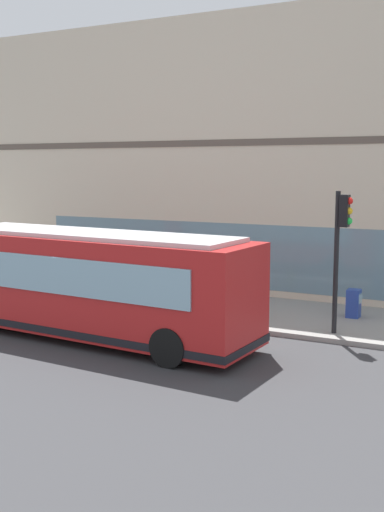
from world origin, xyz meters
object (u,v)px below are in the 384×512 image
object	(u,v)px
city_bus_nearside	(90,285)
traffic_light_near_corner	(341,235)
pedestrian_near_hydrant	(60,274)
pedestrian_near_building_entrance	(23,262)
pedestrian_walking_along_curb	(124,274)
fire_hydrant	(246,298)
newspaper_vending_box	(354,303)

from	to	relation	value
city_bus_nearside	traffic_light_near_corner	bearing A→B (deg)	-63.31
pedestrian_near_hydrant	pedestrian_near_building_entrance	size ratio (longest dim) A/B	0.91
pedestrian_walking_along_curb	fire_hydrant	bearing A→B (deg)	-77.03
pedestrian_walking_along_curb	pedestrian_near_building_entrance	size ratio (longest dim) A/B	0.99
traffic_light_near_corner	pedestrian_near_hydrant	world-z (taller)	traffic_light_near_corner
traffic_light_near_corner	pedestrian_near_building_entrance	xyz separation A→B (m)	(1.27, 12.92, -1.82)
city_bus_nearside	pedestrian_near_building_entrance	distance (m)	7.95
city_bus_nearside	pedestrian_walking_along_curb	world-z (taller)	city_bus_nearside
city_bus_nearside	pedestrian_walking_along_curb	size ratio (longest dim) A/B	5.85
fire_hydrant	newspaper_vending_box	world-z (taller)	newspaper_vending_box
pedestrian_near_building_entrance	pedestrian_near_hydrant	bearing A→B (deg)	-112.07
city_bus_nearside	pedestrian_near_hydrant	world-z (taller)	city_bus_nearside
pedestrian_walking_along_curb	pedestrian_near_hydrant	xyz separation A→B (m)	(-0.60, 2.34, -0.08)
pedestrian_walking_along_curb	pedestrian_near_hydrant	size ratio (longest dim) A/B	1.08
fire_hydrant	pedestrian_walking_along_curb	size ratio (longest dim) A/B	0.43
newspaper_vending_box	traffic_light_near_corner	bearing A→B (deg)	-177.80
pedestrian_walking_along_curb	newspaper_vending_box	size ratio (longest dim) A/B	1.93
traffic_light_near_corner	fire_hydrant	world-z (taller)	traffic_light_near_corner
newspaper_vending_box	city_bus_nearside	bearing A→B (deg)	130.67
traffic_light_near_corner	pedestrian_near_hydrant	bearing A→B (deg)	89.09
city_bus_nearside	newspaper_vending_box	distance (m)	8.32
traffic_light_near_corner	pedestrian_near_hydrant	size ratio (longest dim) A/B	2.53
city_bus_nearside	traffic_light_near_corner	distance (m)	7.25
traffic_light_near_corner	pedestrian_walking_along_curb	world-z (taller)	traffic_light_near_corner
traffic_light_near_corner	pedestrian_near_building_entrance	distance (m)	13.11
traffic_light_near_corner	pedestrian_near_building_entrance	world-z (taller)	traffic_light_near_corner
pedestrian_walking_along_curb	pedestrian_near_building_entrance	xyz separation A→B (m)	(0.51, 5.08, 0.02)
city_bus_nearside	newspaper_vending_box	size ratio (longest dim) A/B	11.30
fire_hydrant	newspaper_vending_box	size ratio (longest dim) A/B	0.82
traffic_light_near_corner	newspaper_vending_box	distance (m)	3.24
pedestrian_near_building_entrance	newspaper_vending_box	distance (m)	12.88
pedestrian_near_building_entrance	traffic_light_near_corner	bearing A→B (deg)	-95.62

